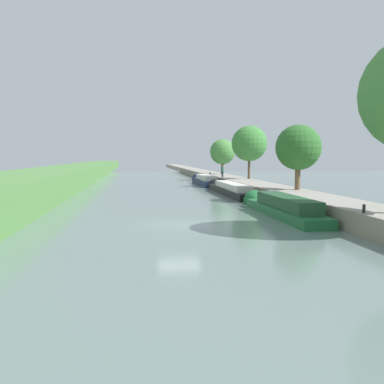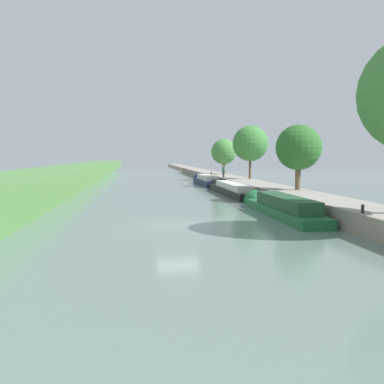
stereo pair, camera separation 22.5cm
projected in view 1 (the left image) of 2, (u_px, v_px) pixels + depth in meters
name	position (u px, v px, depth m)	size (l,w,h in m)	color
ground_plane	(179.00, 224.00, 24.38)	(160.00, 160.00, 0.00)	slate
right_towpath	(349.00, 212.00, 25.77)	(3.69, 260.00, 1.10)	gray
stone_quay	(319.00, 212.00, 25.50)	(0.25, 260.00, 1.15)	gray
narrowboat_green	(280.00, 207.00, 28.38)	(1.94, 12.70, 2.03)	#1E6033
narrowboat_black	(229.00, 189.00, 44.17)	(1.82, 16.12, 1.79)	black
narrowboat_navy	(205.00, 180.00, 59.08)	(2.03, 13.33, 2.00)	#141E42
tree_rightbank_midnear	(298.00, 148.00, 35.77)	(3.97, 3.97, 5.68)	brown
tree_rightbank_midfar	(249.00, 144.00, 53.16)	(4.60, 4.60, 6.89)	brown
tree_rightbank_far	(222.00, 152.00, 67.48)	(4.13, 4.13, 5.74)	#4C3828
person_walking	(222.00, 171.00, 57.32)	(0.34, 0.34, 1.66)	#282D42
mooring_bollard_near	(364.00, 209.00, 21.22)	(0.16, 0.16, 0.45)	black
mooring_bollard_far	(210.00, 173.00, 65.41)	(0.16, 0.16, 0.45)	black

